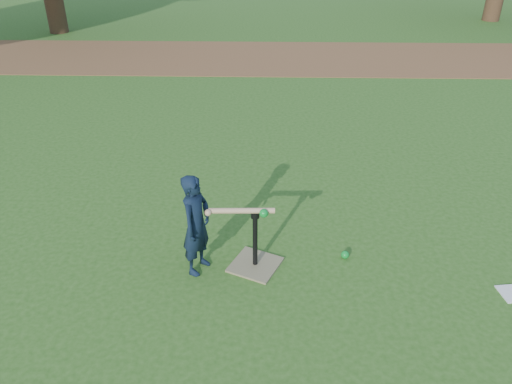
{
  "coord_description": "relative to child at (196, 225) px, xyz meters",
  "views": [
    {
      "loc": [
        -0.2,
        -3.95,
        3.02
      ],
      "look_at": [
        -0.31,
        0.18,
        0.65
      ],
      "focal_mm": 35.0,
      "sensor_mm": 36.0,
      "label": 1
    }
  ],
  "objects": [
    {
      "name": "batting_tee",
      "position": [
        0.53,
        0.06,
        -0.39
      ],
      "size": [
        0.57,
        0.57,
        0.61
      ],
      "color": "#7F7250",
      "rests_on": "ground"
    },
    {
      "name": "dirt_strip",
      "position": [
        0.84,
        7.68,
        -0.49
      ],
      "size": [
        24.0,
        3.0,
        0.01
      ],
      "primitive_type": "cube",
      "color": "brown",
      "rests_on": "ground"
    },
    {
      "name": "wiffle_ball_ground",
      "position": [
        1.42,
        0.2,
        -0.46
      ],
      "size": [
        0.08,
        0.08,
        0.08
      ],
      "primitive_type": "sphere",
      "color": "#0C8A29",
      "rests_on": "ground"
    },
    {
      "name": "swing_action",
      "position": [
        0.42,
        0.02,
        0.14
      ],
      "size": [
        0.63,
        0.11,
        0.08
      ],
      "color": "tan",
      "rests_on": "ground"
    },
    {
      "name": "ground",
      "position": [
        0.84,
        0.18,
        -0.5
      ],
      "size": [
        80.0,
        80.0,
        0.0
      ],
      "primitive_type": "plane",
      "color": "#285116",
      "rests_on": "ground"
    },
    {
      "name": "child",
      "position": [
        0.0,
        0.0,
        0.0
      ],
      "size": [
        0.36,
        0.43,
        1.0
      ],
      "primitive_type": "imported",
      "rotation": [
        0.0,
        0.0,
        1.17
      ],
      "color": "black",
      "rests_on": "ground"
    }
  ]
}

